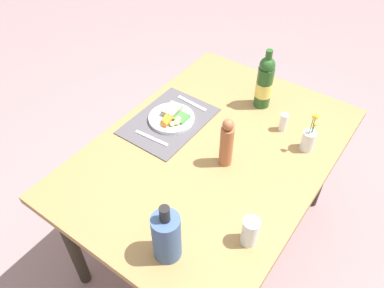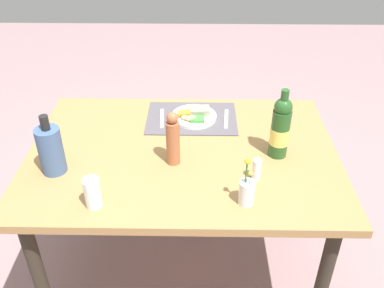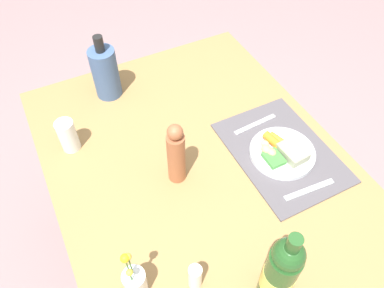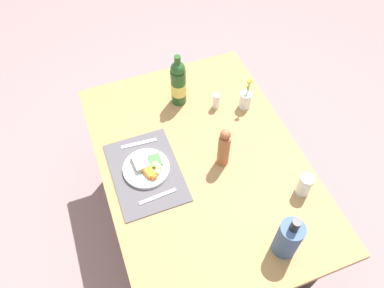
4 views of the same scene
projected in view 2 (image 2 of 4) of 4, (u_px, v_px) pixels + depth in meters
ground_plane at (184, 262)px, 2.30m from camera, size 8.00×8.00×0.00m
dining_table at (183, 165)px, 1.93m from camera, size 1.37×0.97×0.74m
placemat at (192, 118)px, 2.12m from camera, size 0.44×0.32×0.01m
dinner_plate at (194, 116)px, 2.10m from camera, size 0.22×0.22×0.05m
fork at (226, 119)px, 2.10m from camera, size 0.03×0.18×0.00m
knife at (162, 118)px, 2.10m from camera, size 0.03×0.18×0.00m
water_tumbler at (93, 195)px, 1.56m from camera, size 0.06×0.06×0.12m
salt_shaker at (257, 170)px, 1.69m from camera, size 0.04×0.04×0.09m
flower_vase at (247, 191)px, 1.57m from camera, size 0.06×0.06×0.21m
wine_bottle at (280, 128)px, 1.79m from camera, size 0.08×0.08×0.31m
pepper_mill at (173, 139)px, 1.75m from camera, size 0.06×0.06×0.24m
cooler_bottle at (51, 150)px, 1.71m from camera, size 0.10×0.10×0.26m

